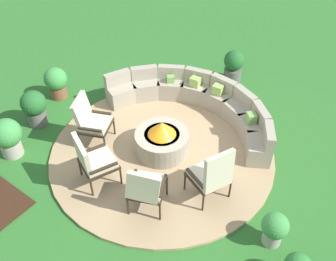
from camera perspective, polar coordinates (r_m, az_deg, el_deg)
ground_plane at (r=7.60m, az=-0.89°, el=-3.36°), size 24.00×24.00×0.00m
patio_circle at (r=7.58m, az=-0.90°, el=-3.19°), size 4.47×4.47×0.06m
fire_pit at (r=7.37m, az=-0.92°, el=-1.46°), size 1.07×1.07×0.72m
curved_stone_bench at (r=8.33m, az=4.62°, el=4.27°), size 4.01×1.75×0.73m
lounge_chair_front_left at (r=7.58m, az=-11.64°, el=1.61°), size 0.79×0.79×1.06m
lounge_chair_front_right at (r=6.73m, az=-11.35°, el=-4.36°), size 0.81×0.82×1.12m
lounge_chair_back_left at (r=6.21m, az=-3.37°, el=-8.60°), size 0.77×0.79×1.03m
lounge_chair_back_right at (r=6.38m, az=6.73°, el=-6.62°), size 0.80×0.79×1.15m
potted_plant_0 at (r=8.49m, az=-19.62°, el=3.42°), size 0.54×0.54×0.83m
potted_plant_1 at (r=7.90m, az=-23.17°, el=-0.82°), size 0.58×0.58×0.84m
potted_plant_2 at (r=9.59m, az=9.92°, el=9.76°), size 0.50×0.50×0.81m
potted_plant_4 at (r=9.22m, az=-16.60°, el=7.12°), size 0.54×0.54×0.77m
potted_plant_5 at (r=6.23m, az=15.85°, el=-14.07°), size 0.43×0.43×0.64m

